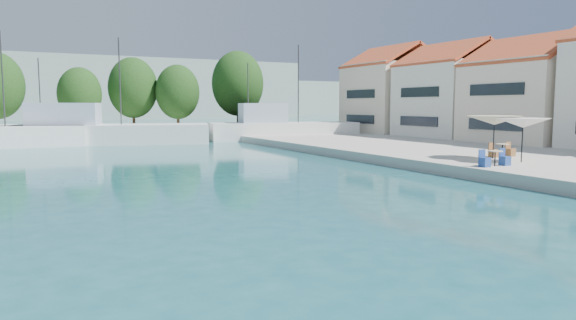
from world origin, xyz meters
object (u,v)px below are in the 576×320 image
trawler_03 (93,132)px  umbrella_white (523,123)px  umbrella_cream (494,120)px  trawler_04 (281,130)px

trawler_03 → umbrella_white: bearing=-46.5°
umbrella_cream → trawler_03: bearing=120.1°
trawler_03 → trawler_04: 18.24m
umbrella_white → umbrella_cream: bearing=85.7°
trawler_03 → trawler_04: same height
trawler_04 → umbrella_white: size_ratio=5.73×
umbrella_cream → trawler_04: bearing=89.2°
trawler_03 → umbrella_white: (17.48, -32.43, 1.59)m
trawler_03 → umbrella_white: 36.88m
trawler_04 → umbrella_white: 29.60m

